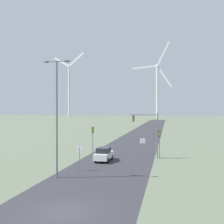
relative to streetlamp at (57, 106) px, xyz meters
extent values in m
plane|color=#5B6651|center=(4.10, -8.09, -7.22)|extent=(600.00, 600.00, 0.00)
cube|color=#2D2D33|center=(4.10, 39.91, -7.22)|extent=(10.00, 240.00, 0.01)
cylinder|color=slate|center=(0.00, 0.00, -1.32)|extent=(0.18, 0.18, 11.80)
cylinder|color=slate|center=(0.00, 0.00, 4.53)|extent=(2.21, 0.10, 0.10)
ellipsoid|color=#4C4C51|center=(-1.11, 0.00, 4.53)|extent=(0.70, 0.32, 0.20)
ellipsoid|color=#4C4C51|center=(1.11, 0.00, 4.53)|extent=(0.70, 0.32, 0.20)
cylinder|color=slate|center=(1.21, 3.43, -5.90)|extent=(0.07, 0.07, 2.66)
cube|color=white|center=(1.21, 3.41, -4.80)|extent=(0.81, 0.01, 0.81)
cube|color=red|center=(1.21, 3.43, -4.80)|extent=(0.76, 0.02, 0.76)
cylinder|color=slate|center=(7.03, 16.58, -6.11)|extent=(0.07, 0.07, 2.24)
cube|color=white|center=(7.03, 16.57, -5.21)|extent=(0.81, 0.01, 0.81)
cube|color=red|center=(7.03, 16.58, -5.21)|extent=(0.76, 0.02, 0.76)
cylinder|color=slate|center=(-0.16, 13.37, -5.06)|extent=(0.11, 0.11, 4.33)
cube|color=#4C511E|center=(-0.16, 13.37, -3.34)|extent=(0.28, 0.24, 0.90)
sphere|color=red|center=(-0.16, 13.24, -3.07)|extent=(0.16, 0.16, 0.16)
sphere|color=gold|center=(-0.16, 13.24, -3.34)|extent=(0.16, 0.16, 0.16)
sphere|color=green|center=(-0.16, 13.24, -3.61)|extent=(0.16, 0.16, 0.16)
cylinder|color=slate|center=(9.77, 12.78, -5.24)|extent=(0.11, 0.11, 3.96)
cube|color=#4C511E|center=(9.77, 12.78, -3.71)|extent=(0.28, 0.24, 0.90)
sphere|color=red|center=(9.77, 12.64, -3.44)|extent=(0.16, 0.16, 0.16)
sphere|color=gold|center=(9.77, 12.64, -3.71)|extent=(0.16, 0.16, 0.16)
sphere|color=green|center=(9.77, 12.64, -3.98)|extent=(0.16, 0.16, 0.16)
cylinder|color=slate|center=(9.50, 12.74, -4.00)|extent=(0.14, 0.14, 6.45)
cylinder|color=slate|center=(7.51, 12.74, -1.03)|extent=(3.99, 0.12, 0.12)
cube|color=#4C511E|center=(6.11, 12.74, -1.58)|extent=(0.28, 0.24, 0.90)
sphere|color=red|center=(6.11, 12.61, -1.31)|extent=(0.18, 0.18, 0.18)
cube|color=white|center=(2.52, 9.55, -6.49)|extent=(1.90, 4.14, 0.80)
cube|color=#1E2328|center=(2.52, 9.40, -5.74)|extent=(1.61, 2.14, 0.70)
cylinder|color=black|center=(1.69, 10.82, -6.89)|extent=(0.22, 0.66, 0.66)
cylinder|color=black|center=(3.35, 10.82, -6.89)|extent=(0.22, 0.66, 0.66)
cylinder|color=black|center=(1.69, 8.28, -6.89)|extent=(0.22, 0.66, 0.66)
cylinder|color=black|center=(3.35, 8.28, -6.89)|extent=(0.22, 0.66, 0.66)
cylinder|color=silver|center=(-90.37, 233.25, 19.07)|extent=(2.20, 2.20, 52.60)
sphere|color=silver|center=(-90.37, 233.25, 45.37)|extent=(2.60, 2.60, 2.60)
cube|color=silver|center=(-89.98, 233.11, 33.75)|extent=(2.60, 1.32, 22.01)
cube|color=silver|center=(-81.06, 230.00, 51.54)|extent=(18.64, 6.93, 13.17)
cube|color=silver|center=(-100.06, 236.64, 50.83)|extent=(19.27, 7.15, 11.89)
cylinder|color=silver|center=(0.78, 226.34, 17.07)|extent=(2.20, 2.20, 48.59)
sphere|color=silver|center=(0.78, 226.34, 41.37)|extent=(2.60, 2.60, 2.60)
cube|color=silver|center=(6.37, 225.65, 52.54)|extent=(12.26, 2.00, 22.00)
cube|color=silver|center=(-11.62, 227.86, 40.66)|extent=(23.68, 3.41, 3.14)
cube|color=silver|center=(7.59, 225.50, 30.90)|extent=(14.47, 2.27, 20.83)
camera|label=1|loc=(10.98, -24.59, -0.36)|focal=42.00mm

